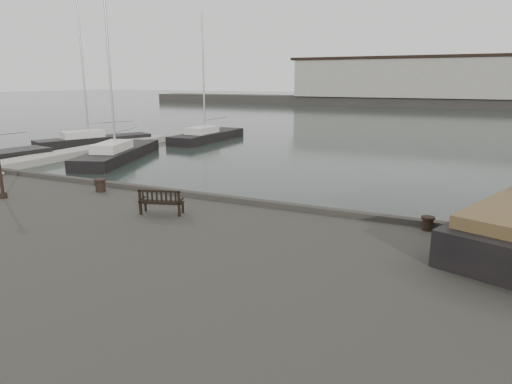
# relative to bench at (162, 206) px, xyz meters

# --- Properties ---
(ground) EXTENTS (400.00, 400.00, 0.00)m
(ground) POSITION_rel_bench_xyz_m (1.20, 2.42, -1.81)
(ground) COLOR black
(ground) RESTS_ON ground
(pontoon) EXTENTS (2.00, 24.00, 0.50)m
(pontoon) POSITION_rel_bench_xyz_m (-18.80, 12.42, -1.56)
(pontoon) COLOR #A19F96
(pontoon) RESTS_ON ground
(breakwater) EXTENTS (140.00, 9.50, 12.20)m
(breakwater) POSITION_rel_bench_xyz_m (-3.36, 94.42, 2.49)
(breakwater) COLOR #383530
(breakwater) RESTS_ON ground
(bench) EXTENTS (1.44, 0.84, 0.79)m
(bench) POSITION_rel_bench_xyz_m (0.00, 0.00, 0.00)
(bench) COLOR black
(bench) RESTS_ON quay
(bollard_left) EXTENTS (0.46, 0.46, 0.48)m
(bollard_left) POSITION_rel_bench_xyz_m (-3.94, 1.45, -0.01)
(bollard_left) COLOR black
(bollard_left) RESTS_ON quay
(bollard_right) EXTENTS (0.39, 0.39, 0.39)m
(bollard_right) POSITION_rel_bench_xyz_m (7.75, 1.92, -0.05)
(bollard_right) COLOR black
(bollard_right) RESTS_ON quay
(yacht_b) EXTENTS (6.10, 9.91, 13.12)m
(yacht_b) POSITION_rel_bench_xyz_m (-21.57, 18.94, -1.56)
(yacht_b) COLOR black
(yacht_b) RESTS_ON ground
(yacht_c) EXTENTS (5.99, 10.95, 14.24)m
(yacht_c) POSITION_rel_bench_xyz_m (-14.70, 14.33, -1.57)
(yacht_c) COLOR black
(yacht_c) RESTS_ON ground
(yacht_d) EXTENTS (2.71, 9.85, 12.31)m
(yacht_d) POSITION_rel_bench_xyz_m (-14.43, 26.37, -1.58)
(yacht_d) COLOR black
(yacht_d) RESTS_ON ground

